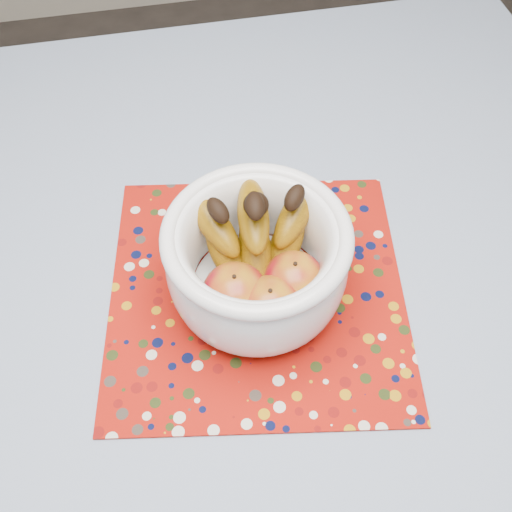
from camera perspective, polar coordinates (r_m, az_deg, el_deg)
name	(u,v)px	position (r m, az deg, el deg)	size (l,w,h in m)	color
table	(232,354)	(0.85, -2.28, -9.33)	(1.20, 1.20, 0.75)	brown
tablecloth	(230,326)	(0.78, -2.48, -6.67)	(1.32, 1.32, 0.01)	slate
placemat	(257,291)	(0.80, 0.10, -3.34)	(0.39, 0.39, 0.00)	#991108
fruit_bowl	(258,257)	(0.73, 0.19, -0.07)	(0.24, 0.23, 0.18)	white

